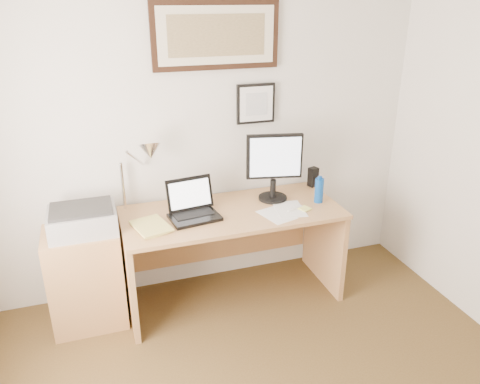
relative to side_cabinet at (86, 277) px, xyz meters
name	(u,v)px	position (x,y,z in m)	size (l,w,h in m)	color
wall_back	(198,133)	(0.92, 0.32, 0.89)	(3.50, 0.02, 2.50)	silver
side_cabinet	(86,277)	(0.00, 0.00, 0.00)	(0.50, 0.40, 0.73)	#AC7948
water_bottle	(319,190)	(1.74, -0.10, 0.48)	(0.07, 0.07, 0.19)	#0B4399
bottle_cap	(320,178)	(1.74, -0.10, 0.58)	(0.03, 0.03, 0.02)	#0B4399
speaker	(313,177)	(1.85, 0.21, 0.46)	(0.07, 0.06, 0.16)	black
paper_sheet_a	(276,215)	(1.35, -0.22, 0.39)	(0.19, 0.26, 0.00)	white
paper_sheet_b	(290,209)	(1.48, -0.16, 0.39)	(0.20, 0.29, 0.00)	white
sticky_pad	(305,209)	(1.58, -0.19, 0.39)	(0.08, 0.08, 0.01)	#F1F574
marker_pen	(295,209)	(1.52, -0.18, 0.39)	(0.02, 0.02, 0.14)	white
book	(136,231)	(0.36, -0.17, 0.40)	(0.21, 0.29, 0.02)	#D8CC65
desk	(229,234)	(1.07, 0.04, 0.15)	(1.60, 0.70, 0.75)	#AC7948
laptop	(193,209)	(0.78, -0.04, 0.44)	(0.37, 0.34, 0.26)	black
lcd_monitor	(274,164)	(1.43, 0.05, 0.68)	(0.42, 0.22, 0.52)	black
printer	(83,220)	(0.03, -0.01, 0.45)	(0.44, 0.34, 0.18)	#A0A0A2
desk_lamp	(147,154)	(0.51, 0.13, 0.82)	(0.29, 0.27, 0.53)	silver
picture_large	(216,35)	(1.07, 0.29, 1.59)	(0.92, 0.04, 0.47)	black
picture_small	(256,104)	(1.37, 0.29, 1.09)	(0.30, 0.03, 0.30)	black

